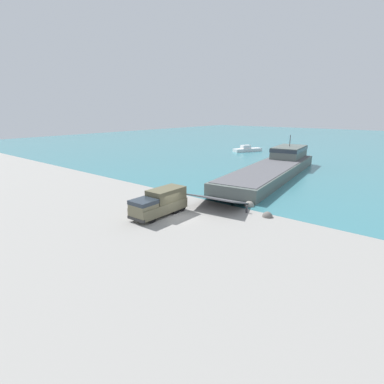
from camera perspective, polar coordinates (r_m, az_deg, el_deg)
name	(u,v)px	position (r m, az deg, el deg)	size (l,w,h in m)	color
ground_plane	(179,217)	(34.23, -2.59, -4.77)	(240.00, 240.00, 0.00)	gray
water_surface	(360,144)	(123.79, 29.33, 7.93)	(240.00, 180.00, 0.01)	teal
landing_craft	(275,166)	(58.87, 15.56, 4.76)	(12.30, 41.98, 6.71)	#56605B
military_truck	(159,202)	(34.51, -6.23, -1.99)	(2.62, 7.26, 2.96)	#6B664C
soldier_on_ramp	(150,201)	(36.96, -7.98, -1.67)	(0.48, 0.32, 1.79)	#566042
moored_boat_a	(247,149)	(90.51, 10.44, 8.00)	(6.10, 8.83, 1.89)	white
moored_boat_b	(277,153)	(83.70, 15.96, 7.11)	(6.36, 8.03, 1.96)	navy
mooring_bollard	(247,209)	(36.04, 10.39, -3.15)	(0.28, 0.28, 0.89)	#333338
shoreline_rock_a	(249,206)	(38.71, 10.85, -2.63)	(1.27, 1.27, 1.27)	gray
shoreline_rock_b	(267,217)	(35.31, 14.14, -4.59)	(1.20, 1.20, 1.20)	#66605B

